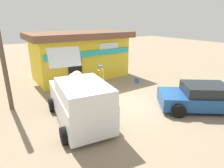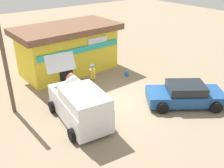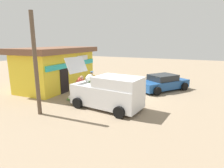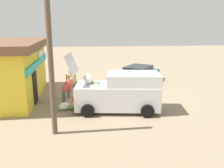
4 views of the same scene
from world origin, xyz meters
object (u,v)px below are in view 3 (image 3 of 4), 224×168
(parked_sedan, at_px, (163,83))
(customer_bending, at_px, (79,85))
(vendor_standing, at_px, (92,81))
(unloaded_banana_pile, at_px, (73,98))
(delivery_van, at_px, (108,92))
(storefront_bar, at_px, (57,67))
(paint_bucket, at_px, (107,83))

(parked_sedan, height_order, customer_bending, customer_bending)
(vendor_standing, distance_m, customer_bending, 1.49)
(unloaded_banana_pile, bearing_deg, vendor_standing, -6.21)
(customer_bending, bearing_deg, vendor_standing, -4.82)
(delivery_van, bearing_deg, vendor_standing, 46.64)
(delivery_van, xyz_separation_m, unloaded_banana_pile, (0.31, 2.70, -0.76))
(parked_sedan, bearing_deg, storefront_bar, 109.19)
(parked_sedan, relative_size, customer_bending, 2.81)
(storefront_bar, distance_m, delivery_van, 6.51)
(delivery_van, relative_size, vendor_standing, 2.86)
(customer_bending, height_order, unloaded_banana_pile, customer_bending)
(storefront_bar, bearing_deg, delivery_van, -113.99)
(parked_sedan, xyz_separation_m, vendor_standing, (-3.04, 4.48, 0.33))
(customer_bending, relative_size, unloaded_banana_pile, 1.91)
(parked_sedan, distance_m, customer_bending, 6.47)
(delivery_van, height_order, paint_bucket, delivery_van)
(parked_sedan, height_order, paint_bucket, parked_sedan)
(parked_sedan, relative_size, unloaded_banana_pile, 5.37)
(storefront_bar, relative_size, customer_bending, 4.58)
(unloaded_banana_pile, relative_size, paint_bucket, 2.64)
(delivery_van, distance_m, vendor_standing, 3.41)
(delivery_van, xyz_separation_m, vendor_standing, (2.34, 2.48, -0.02))
(paint_bucket, bearing_deg, storefront_bar, 129.75)
(vendor_standing, distance_m, unloaded_banana_pile, 2.17)
(storefront_bar, relative_size, delivery_van, 1.55)
(vendor_standing, bearing_deg, paint_bucket, 5.26)
(storefront_bar, distance_m, unloaded_banana_pile, 4.23)
(storefront_bar, xyz_separation_m, customer_bending, (-1.77, -3.30, -0.74))
(vendor_standing, height_order, customer_bending, vendor_standing)
(parked_sedan, xyz_separation_m, customer_bending, (-4.52, 4.61, 0.35))
(vendor_standing, distance_m, paint_bucket, 3.02)
(vendor_standing, bearing_deg, parked_sedan, -55.87)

